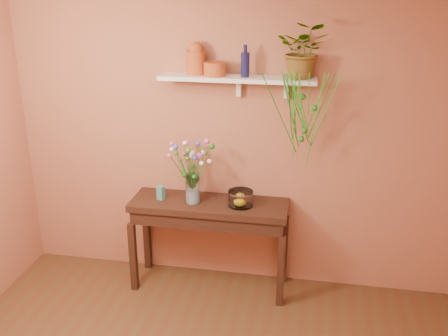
# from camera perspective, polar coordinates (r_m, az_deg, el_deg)

# --- Properties ---
(room) EXTENTS (4.04, 4.04, 2.70)m
(room) POSITION_cam_1_polar(r_m,az_deg,el_deg) (2.73, -6.06, -9.20)
(room) COLOR #4E2C18
(room) RESTS_ON ground
(sideboard) EXTENTS (1.39, 0.45, 0.84)m
(sideboard) POSITION_cam_1_polar(r_m,az_deg,el_deg) (4.57, -1.64, -5.21)
(sideboard) COLOR #321C14
(sideboard) RESTS_ON ground
(wall_shelf) EXTENTS (1.30, 0.24, 0.19)m
(wall_shelf) POSITION_cam_1_polar(r_m,az_deg,el_deg) (4.27, 1.62, 9.87)
(wall_shelf) COLOR white
(wall_shelf) RESTS_ON room
(terracotta_jug) EXTENTS (0.17, 0.17, 0.27)m
(terracotta_jug) POSITION_cam_1_polar(r_m,az_deg,el_deg) (4.33, -3.14, 12.03)
(terracotta_jug) COLOR #BA5423
(terracotta_jug) RESTS_ON wall_shelf
(terracotta_pot) EXTENTS (0.19, 0.19, 0.11)m
(terracotta_pot) POSITION_cam_1_polar(r_m,az_deg,el_deg) (4.27, -1.01, 10.95)
(terracotta_pot) COLOR #BA5423
(terracotta_pot) RESTS_ON wall_shelf
(blue_bottle) EXTENTS (0.09, 0.09, 0.26)m
(blue_bottle) POSITION_cam_1_polar(r_m,az_deg,el_deg) (4.22, 2.37, 11.49)
(blue_bottle) COLOR #13133F
(blue_bottle) RESTS_ON wall_shelf
(spider_plant) EXTENTS (0.44, 0.39, 0.44)m
(spider_plant) POSITION_cam_1_polar(r_m,az_deg,el_deg) (4.20, 8.88, 12.83)
(spider_plant) COLOR #1E6F15
(spider_plant) RESTS_ON wall_shelf
(plant_fronds) EXTENTS (0.58, 0.33, 0.80)m
(plant_fronds) POSITION_cam_1_polar(r_m,az_deg,el_deg) (4.13, 8.77, 6.06)
(plant_fronds) COLOR #1E6F15
(plant_fronds) RESTS_ON wall_shelf
(glass_vase) EXTENTS (0.13, 0.13, 0.26)m
(glass_vase) POSITION_cam_1_polar(r_m,az_deg,el_deg) (4.48, -3.51, -2.51)
(glass_vase) COLOR white
(glass_vase) RESTS_ON sideboard
(bouquet) EXTENTS (0.42, 0.45, 0.46)m
(bouquet) POSITION_cam_1_polar(r_m,az_deg,el_deg) (4.37, -3.57, 1.26)
(bouquet) COLOR #386B28
(bouquet) RESTS_ON glass_vase
(glass_bowl) EXTENTS (0.22, 0.22, 0.13)m
(glass_bowl) POSITION_cam_1_polar(r_m,az_deg,el_deg) (4.43, 1.86, -3.44)
(glass_bowl) COLOR white
(glass_bowl) RESTS_ON sideboard
(lemon) EXTENTS (0.07, 0.07, 0.07)m
(lemon) POSITION_cam_1_polar(r_m,az_deg,el_deg) (4.43, 1.81, -3.69)
(lemon) COLOR yellow
(lemon) RESTS_ON glass_bowl
(carton) EXTENTS (0.08, 0.07, 0.12)m
(carton) POSITION_cam_1_polar(r_m,az_deg,el_deg) (4.58, -7.05, -2.76)
(carton) COLOR teal
(carton) RESTS_ON sideboard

